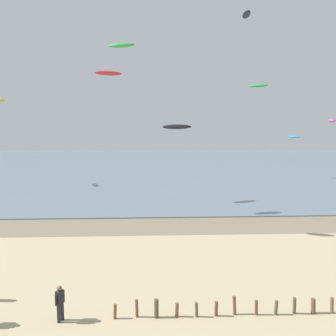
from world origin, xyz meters
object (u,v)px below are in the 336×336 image
(kite_aloft_7, at_px, (121,45))
(kite_aloft_0, at_px, (108,73))
(kite_aloft_2, at_px, (258,86))
(kite_aloft_8, at_px, (177,127))
(kite_aloft_4, at_px, (1,100))
(kite_aloft_1, at_px, (294,137))
(kite_aloft_5, at_px, (246,14))
(person_nearest_camera, at_px, (60,302))
(kite_aloft_3, at_px, (332,121))

(kite_aloft_7, bearing_deg, kite_aloft_0, -61.08)
(kite_aloft_2, bearing_deg, kite_aloft_8, 80.12)
(kite_aloft_8, bearing_deg, kite_aloft_7, -138.30)
(kite_aloft_0, xyz_separation_m, kite_aloft_8, (6.94, -5.24, -5.50))
(kite_aloft_4, height_order, kite_aloft_8, kite_aloft_4)
(kite_aloft_1, distance_m, kite_aloft_8, 27.50)
(kite_aloft_4, height_order, kite_aloft_5, kite_aloft_5)
(kite_aloft_1, bearing_deg, kite_aloft_2, 59.17)
(person_nearest_camera, height_order, kite_aloft_7, kite_aloft_7)
(kite_aloft_1, bearing_deg, kite_aloft_3, 129.61)
(kite_aloft_3, height_order, kite_aloft_8, kite_aloft_3)
(kite_aloft_1, xyz_separation_m, kite_aloft_2, (-5.97, -1.16, 7.41))
(kite_aloft_1, height_order, kite_aloft_4, kite_aloft_4)
(kite_aloft_0, distance_m, kite_aloft_5, 16.45)
(kite_aloft_3, bearing_deg, person_nearest_camera, 151.59)
(kite_aloft_8, bearing_deg, person_nearest_camera, -120.66)
(kite_aloft_0, xyz_separation_m, kite_aloft_2, (19.88, 13.47, -0.06))
(kite_aloft_1, xyz_separation_m, kite_aloft_8, (-18.91, -19.87, 1.97))
(kite_aloft_2, height_order, kite_aloft_8, kite_aloft_2)
(kite_aloft_2, relative_size, kite_aloft_8, 0.99)
(kite_aloft_3, bearing_deg, kite_aloft_2, 30.36)
(person_nearest_camera, distance_m, kite_aloft_4, 39.66)
(person_nearest_camera, relative_size, kite_aloft_1, 0.87)
(kite_aloft_0, relative_size, kite_aloft_8, 1.03)
(kite_aloft_2, bearing_deg, kite_aloft_7, 79.57)
(kite_aloft_3, xyz_separation_m, kite_aloft_4, (-38.82, 12.79, 2.66))
(kite_aloft_1, height_order, kite_aloft_2, kite_aloft_2)
(kite_aloft_7, bearing_deg, kite_aloft_4, -33.81)
(person_nearest_camera, xyz_separation_m, kite_aloft_8, (6.55, 18.80, 7.49))
(kite_aloft_1, bearing_deg, kite_aloft_0, 77.69)
(kite_aloft_1, distance_m, kite_aloft_2, 9.59)
(kite_aloft_0, bearing_deg, kite_aloft_8, -58.68)
(kite_aloft_0, xyz_separation_m, kite_aloft_7, (2.35, -11.37, 0.72))
(person_nearest_camera, height_order, kite_aloft_0, kite_aloft_0)
(kite_aloft_0, bearing_deg, kite_aloft_1, 7.86)
(kite_aloft_1, bearing_deg, person_nearest_camera, 104.82)
(kite_aloft_3, height_order, kite_aloft_7, kite_aloft_7)
(kite_aloft_0, height_order, kite_aloft_8, kite_aloft_0)
(person_nearest_camera, xyz_separation_m, kite_aloft_2, (19.49, 37.51, 12.93))
(kite_aloft_7, height_order, kite_aloft_8, kite_aloft_7)
(person_nearest_camera, distance_m, kite_aloft_1, 46.63)
(person_nearest_camera, bearing_deg, kite_aloft_3, 43.73)
(kite_aloft_8, bearing_deg, kite_aloft_4, 133.18)
(kite_aloft_2, relative_size, kite_aloft_3, 1.30)
(kite_aloft_5, xyz_separation_m, kite_aloft_8, (-4.89, 5.76, -8.62))
(kite_aloft_2, bearing_deg, kite_aloft_5, 96.57)
(kite_aloft_2, xyz_separation_m, kite_aloft_8, (-12.93, -18.71, -5.44))
(person_nearest_camera, distance_m, kite_aloft_7, 18.77)
(person_nearest_camera, distance_m, kite_aloft_3, 32.74)
(kite_aloft_1, xyz_separation_m, kite_aloft_5, (-14.02, -25.63, 10.59))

